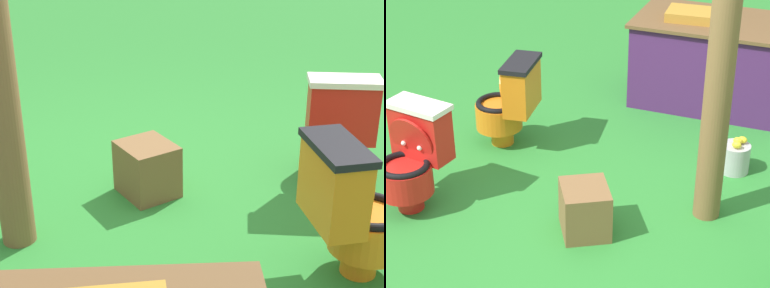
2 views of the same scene
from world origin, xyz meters
TOP-DOWN VIEW (x-y plane):
  - ground at (0.00, 0.00)m, footprint 14.00×14.00m
  - toilet_orange at (-1.02, 0.76)m, footprint 0.57×0.50m
  - toilet_red at (-1.16, -0.28)m, footprint 0.45×0.51m
  - small_crate at (0.04, -0.06)m, footprint 0.44×0.45m

SIDE VIEW (x-z plane):
  - ground at x=0.00m, z-range 0.00..0.00m
  - small_crate at x=0.04m, z-range 0.00..0.33m
  - toilet_orange at x=-1.02m, z-range 0.01..0.74m
  - toilet_red at x=-1.16m, z-range 0.01..0.74m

